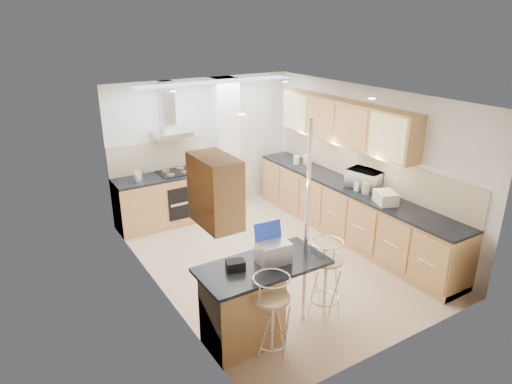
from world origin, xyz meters
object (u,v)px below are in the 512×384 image
bar_stool_near (271,318)px  bread_bin (386,198)px  laptop (273,252)px  microwave (365,179)px  bar_stool_end (325,279)px

bar_stool_near → bread_bin: 2.87m
laptop → bread_bin: 2.47m
microwave → laptop: bearing=102.6°
microwave → laptop: (-2.59, -1.23, -0.01)m
bar_stool_end → bread_bin: (1.66, 0.66, 0.50)m
laptop → bread_bin: bearing=19.2°
laptop → bread_bin: (2.40, 0.60, -0.05)m
bar_stool_near → bar_stool_end: 1.04m
laptop → bar_stool_end: laptop is taller
bread_bin → bar_stool_near: bearing=-138.4°
laptop → bar_stool_end: size_ratio=0.34×
microwave → bread_bin: 0.66m
bread_bin → bar_stool_end: bearing=-136.8°
bar_stool_near → laptop: bearing=72.8°
bar_stool_end → laptop: bearing=136.0°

